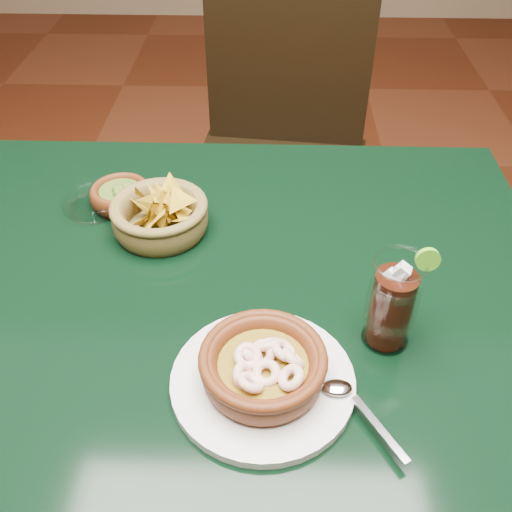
{
  "coord_description": "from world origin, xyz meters",
  "views": [
    {
      "loc": [
        0.16,
        -0.63,
        1.34
      ],
      "look_at": [
        0.14,
        -0.02,
        0.81
      ],
      "focal_mm": 40.0,
      "sensor_mm": 36.0,
      "label": 1
    }
  ],
  "objects_px": {
    "shrimp_plate": "(263,370)",
    "dining_table": "(171,320)",
    "dining_chair": "(281,151)",
    "chip_basket": "(160,216)",
    "cola_drink": "(392,303)"
  },
  "relations": [
    {
      "from": "shrimp_plate",
      "to": "dining_table",
      "type": "bearing_deg",
      "value": 128.17
    },
    {
      "from": "dining_table",
      "to": "dining_chair",
      "type": "distance_m",
      "value": 0.75
    },
    {
      "from": "dining_chair",
      "to": "shrimp_plate",
      "type": "relative_size",
      "value": 3.59
    },
    {
      "from": "dining_table",
      "to": "shrimp_plate",
      "type": "distance_m",
      "value": 0.28
    },
    {
      "from": "dining_chair",
      "to": "dining_table",
      "type": "bearing_deg",
      "value": -104.57
    },
    {
      "from": "chip_basket",
      "to": "cola_drink",
      "type": "bearing_deg",
      "value": -33.9
    },
    {
      "from": "dining_table",
      "to": "chip_basket",
      "type": "bearing_deg",
      "value": 100.72
    },
    {
      "from": "dining_table",
      "to": "chip_basket",
      "type": "distance_m",
      "value": 0.17
    },
    {
      "from": "shrimp_plate",
      "to": "chip_basket",
      "type": "relative_size",
      "value": 1.46
    },
    {
      "from": "dining_table",
      "to": "cola_drink",
      "type": "xyz_separation_m",
      "value": [
        0.32,
        -0.12,
        0.17
      ]
    },
    {
      "from": "shrimp_plate",
      "to": "chip_basket",
      "type": "bearing_deg",
      "value": 119.67
    },
    {
      "from": "dining_chair",
      "to": "shrimp_plate",
      "type": "xyz_separation_m",
      "value": [
        -0.03,
        -0.91,
        0.23
      ]
    },
    {
      "from": "dining_table",
      "to": "dining_chair",
      "type": "xyz_separation_m",
      "value": [
        0.19,
        0.71,
        -0.1
      ]
    },
    {
      "from": "chip_basket",
      "to": "cola_drink",
      "type": "xyz_separation_m",
      "value": [
        0.34,
        -0.23,
        0.04
      ]
    },
    {
      "from": "dining_table",
      "to": "cola_drink",
      "type": "distance_m",
      "value": 0.38
    }
  ]
}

